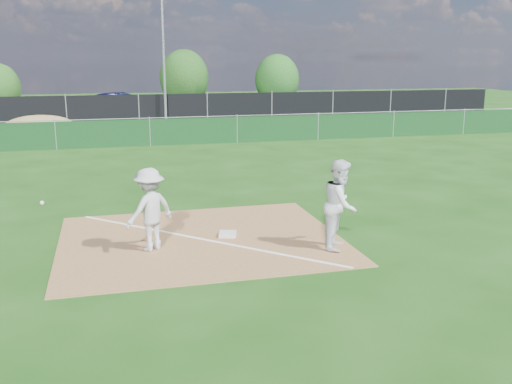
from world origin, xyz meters
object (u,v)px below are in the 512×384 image
play_at_first (150,209)px  car_right (193,107)px  light_pole (164,55)px  runner (341,204)px  car_mid (120,106)px  tree_mid (184,78)px  first_base (228,234)px  tree_right (277,80)px  car_left (51,107)px

play_at_first → car_right: size_ratio=0.60×
light_pole → runner: (1.22, -22.94, -3.07)m
car_right → car_mid: bearing=92.9°
light_pole → car_right: 5.88m
tree_mid → first_base: bearing=-96.1°
runner → car_right: size_ratio=0.41×
car_right → tree_right: bearing=-49.9°
first_base → tree_right: bearing=71.5°
play_at_first → tree_right: tree_right is taller
light_pole → car_mid: (-2.44, 4.09, -3.15)m
car_left → light_pole: bearing=-152.0°
car_left → car_mid: 4.63m
play_at_first → car_right: (4.81, 26.44, -0.20)m
first_base → tree_right: size_ratio=0.09×
first_base → car_mid: 25.76m
runner → first_base: bearing=89.3°
runner → tree_mid: (1.47, 34.59, 1.39)m
first_base → play_at_first: 1.96m
tree_mid → play_at_first: bearing=-98.9°
play_at_first → car_left: (-4.15, 27.88, -0.12)m
play_at_first → car_mid: 26.21m
play_at_first → first_base: bearing=16.5°
runner → tree_right: (8.78, 33.77, 1.21)m
light_pole → runner: bearing=-87.0°
play_at_first → car_right: play_at_first is taller
first_base → car_left: (-5.87, 27.38, 0.69)m
first_base → runner: (2.10, -1.33, 0.87)m
light_pole → car_mid: size_ratio=1.57×
car_left → car_right: bearing=-120.7°
play_at_first → runner: 3.90m
car_left → tree_right: tree_right is taller
car_mid → car_left: bearing=93.4°
first_base → car_left: 28.01m
car_mid → tree_right: tree_right is taller
play_at_first → tree_mid: (5.28, 33.77, 1.45)m
car_mid → car_right: size_ratio=1.11×
light_pole → car_left: 9.45m
runner → tree_right: tree_right is taller
runner → car_left: 29.79m
car_left → car_right: 9.08m
car_left → car_mid: size_ratio=0.85×
first_base → runner: 2.64m
car_right → tree_right: size_ratio=1.10×
runner → car_right: 27.27m
runner → car_left: bearing=47.1°
car_left → tree_mid: size_ratio=0.96×
play_at_first → car_left: size_ratio=0.63×
first_base → tree_right: (10.88, 32.44, 2.08)m
car_left → tree_right: (16.75, 5.06, 1.39)m
light_pole → first_base: size_ratio=21.44×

